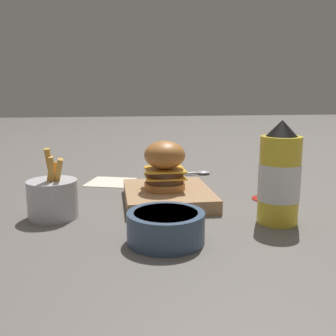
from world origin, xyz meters
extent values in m
plane|color=#5B5651|center=(0.00, 0.00, 0.00)|extent=(6.00, 6.00, 0.00)
cube|color=#A37A51|center=(0.00, 0.03, 0.02)|extent=(0.23, 0.19, 0.03)
cylinder|color=#AD6B33|center=(0.00, 0.02, 0.04)|extent=(0.09, 0.09, 0.02)
cylinder|color=#4C3323|center=(0.00, 0.02, 0.05)|extent=(0.09, 0.09, 0.01)
cube|color=gold|center=(0.00, 0.02, 0.06)|extent=(0.09, 0.09, 0.00)
cylinder|color=#4C3323|center=(0.00, 0.02, 0.07)|extent=(0.09, 0.09, 0.01)
cube|color=gold|center=(0.00, 0.02, 0.08)|extent=(0.09, 0.09, 0.00)
ellipsoid|color=#AD6B33|center=(0.00, 0.02, 0.11)|extent=(0.09, 0.09, 0.06)
cylinder|color=yellow|center=(0.17, 0.22, 0.08)|extent=(0.08, 0.08, 0.17)
cylinder|color=silver|center=(0.17, 0.22, 0.08)|extent=(0.08, 0.08, 0.07)
cone|color=black|center=(0.17, 0.22, 0.19)|extent=(0.06, 0.06, 0.03)
cylinder|color=#B7B7BC|center=(0.07, -0.22, 0.04)|extent=(0.10, 0.10, 0.08)
cube|color=gold|center=(0.07, -0.22, 0.08)|extent=(0.03, 0.02, 0.06)
cube|color=gold|center=(0.06, -0.21, 0.08)|extent=(0.02, 0.02, 0.07)
cube|color=gold|center=(0.08, -0.21, 0.09)|extent=(0.04, 0.03, 0.08)
cube|color=gold|center=(0.08, -0.22, 0.09)|extent=(0.03, 0.01, 0.08)
cube|color=gold|center=(0.07, -0.22, 0.10)|extent=(0.03, 0.02, 0.10)
cube|color=gold|center=(0.07, -0.22, 0.08)|extent=(0.02, 0.02, 0.07)
cylinder|color=#384C66|center=(0.24, -0.01, 0.03)|extent=(0.13, 0.13, 0.05)
cylinder|color=#CC4C33|center=(0.24, -0.01, 0.05)|extent=(0.11, 0.11, 0.01)
cylinder|color=#B2B2B7|center=(-0.28, 0.09, 0.01)|extent=(0.02, 0.14, 0.01)
ellipsoid|color=#B2B2B7|center=(-0.28, 0.18, 0.01)|extent=(0.03, 0.04, 0.01)
cylinder|color=#B21E14|center=(0.01, 0.26, 0.00)|extent=(0.06, 0.06, 0.00)
cube|color=beige|center=(-0.22, -0.10, 0.00)|extent=(0.15, 0.15, 0.00)
camera|label=1|loc=(0.87, -0.10, 0.26)|focal=42.00mm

